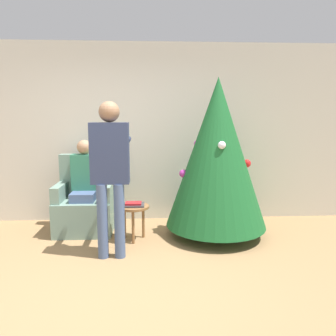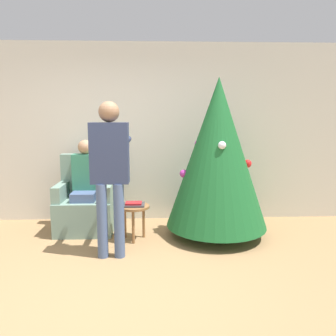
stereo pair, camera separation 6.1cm
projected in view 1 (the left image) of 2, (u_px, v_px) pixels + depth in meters
The scene contains 9 objects.
ground_plane at pixel (111, 291), 3.02m from camera, with size 14.00×14.00×0.00m, color #99754C.
wall_back at pixel (126, 133), 5.02m from camera, with size 8.00×0.06×2.70m.
christmas_tree at pixel (217, 153), 4.31m from camera, with size 1.34×1.34×2.11m.
armchair at pixel (86, 205), 4.62m from camera, with size 0.77×0.68×1.07m.
person_seated at pixel (84, 182), 4.54m from camera, with size 0.36×0.46×1.28m.
person_standing at pixel (110, 165), 3.66m from camera, with size 0.44×0.57×1.77m.
side_stool at pixel (133, 211), 4.26m from camera, with size 0.41×0.41×0.46m.
laptop at pixel (133, 205), 4.24m from camera, with size 0.28×0.23×0.02m.
book at pixel (133, 203), 4.24m from camera, with size 0.21×0.15×0.02m.
Camera 1 is at (0.38, -2.84, 1.59)m, focal length 35.00 mm.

